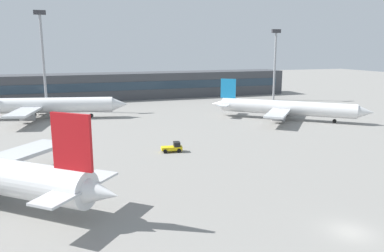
% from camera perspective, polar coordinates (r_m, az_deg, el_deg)
% --- Properties ---
extents(ground_plane, '(400.00, 400.00, 0.00)m').
position_cam_1_polar(ground_plane, '(74.51, 1.98, -2.12)').
color(ground_plane, gray).
extents(terminal_building, '(110.07, 12.13, 9.00)m').
position_cam_1_polar(terminal_building, '(137.57, -8.04, 6.04)').
color(terminal_building, '#3F4247').
rests_on(terminal_building, ground_plane).
extents(airplane_mid, '(31.95, 28.37, 9.77)m').
position_cam_1_polar(airplane_mid, '(97.84, 14.06, 2.64)').
color(airplane_mid, silver).
rests_on(airplane_mid, ground_plane).
extents(airplane_far, '(43.81, 31.02, 10.95)m').
position_cam_1_polar(airplane_far, '(103.95, -21.82, 2.86)').
color(airplane_far, white).
rests_on(airplane_far, ground_plane).
extents(baggage_tug_yellow, '(3.78, 2.26, 1.75)m').
position_cam_1_polar(baggage_tug_yellow, '(66.11, -2.86, -3.21)').
color(baggage_tug_yellow, yellow).
rests_on(baggage_tug_yellow, ground_plane).
extents(floodlight_tower_west, '(3.20, 0.80, 23.71)m').
position_cam_1_polar(floodlight_tower_west, '(133.71, 12.32, 9.74)').
color(floodlight_tower_west, gray).
rests_on(floodlight_tower_west, ground_plane).
extents(floodlight_tower_east, '(3.20, 0.80, 27.70)m').
position_cam_1_polar(floodlight_tower_east, '(115.16, -21.43, 9.96)').
color(floodlight_tower_east, gray).
rests_on(floodlight_tower_east, ground_plane).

